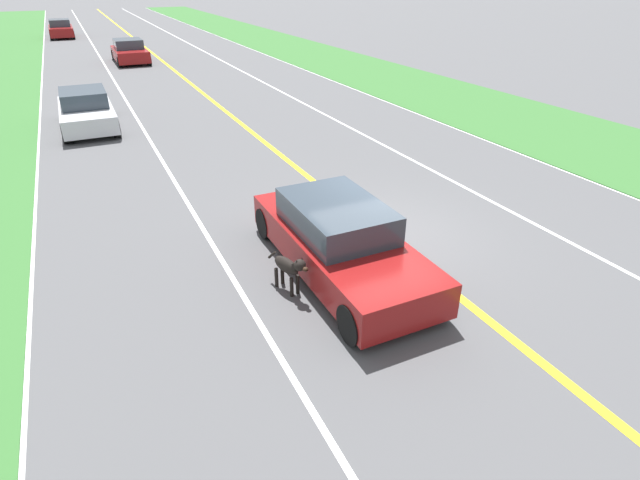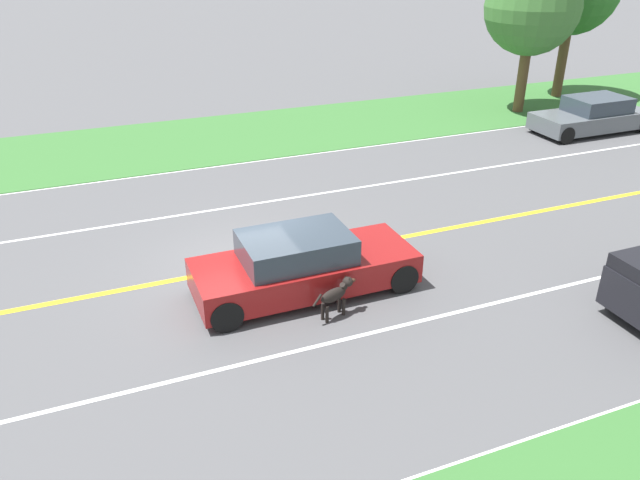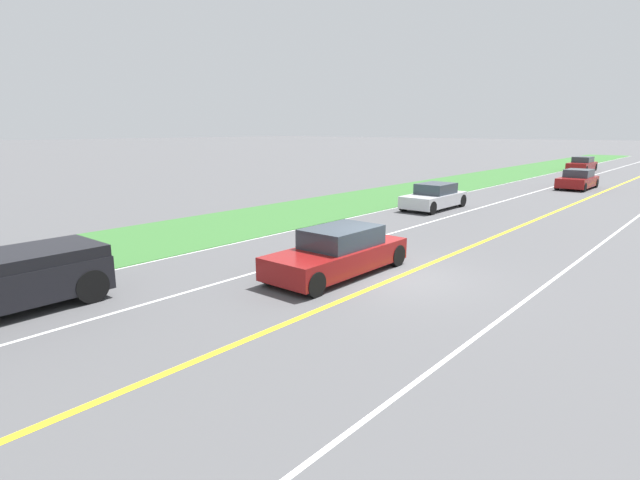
% 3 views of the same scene
% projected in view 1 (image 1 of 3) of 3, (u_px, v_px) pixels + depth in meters
% --- Properties ---
extents(ground_plane, '(400.00, 400.00, 0.00)m').
position_uv_depth(ground_plane, '(382.00, 236.00, 11.06)').
color(ground_plane, '#4C4C4F').
extents(centre_divider_line, '(0.18, 160.00, 0.01)m').
position_uv_depth(centre_divider_line, '(382.00, 235.00, 11.06)').
color(centre_divider_line, yellow).
rests_on(centre_divider_line, ground).
extents(lane_edge_line_right, '(0.14, 160.00, 0.01)m').
position_uv_depth(lane_edge_line_right, '(27.00, 320.00, 8.39)').
color(lane_edge_line_right, white).
rests_on(lane_edge_line_right, ground).
extents(lane_edge_line_left, '(0.14, 160.00, 0.01)m').
position_uv_depth(lane_edge_line_left, '(599.00, 184.00, 13.72)').
color(lane_edge_line_left, white).
rests_on(lane_edge_line_left, ground).
extents(lane_dash_same_dir, '(0.10, 160.00, 0.01)m').
position_uv_depth(lane_dash_same_dir, '(229.00, 272.00, 9.72)').
color(lane_dash_same_dir, white).
rests_on(lane_dash_same_dir, ground).
extents(lane_dash_oncoming, '(0.10, 160.00, 0.01)m').
position_uv_depth(lane_dash_oncoming, '(502.00, 207.00, 12.39)').
color(lane_dash_oncoming, white).
rests_on(lane_dash_oncoming, ground).
extents(ego_car, '(1.85, 4.77, 1.39)m').
position_uv_depth(ego_car, '(339.00, 240.00, 9.51)').
color(ego_car, maroon).
rests_on(ego_car, ground).
extents(dog, '(0.43, 1.08, 0.82)m').
position_uv_depth(dog, '(289.00, 267.00, 8.90)').
color(dog, black).
rests_on(dog, ground).
extents(car_trailing_near, '(1.84, 4.31, 1.35)m').
position_uv_depth(car_trailing_near, '(86.00, 110.00, 18.34)').
color(car_trailing_near, silver).
rests_on(car_trailing_near, ground).
extents(car_trailing_mid, '(1.93, 4.22, 1.37)m').
position_uv_depth(car_trailing_mid, '(130.00, 52.00, 31.44)').
color(car_trailing_mid, maroon).
rests_on(car_trailing_mid, ground).
extents(car_trailing_far, '(1.89, 4.67, 1.44)m').
position_uv_depth(car_trailing_far, '(61.00, 29.00, 43.10)').
color(car_trailing_far, maroon).
rests_on(car_trailing_far, ground).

